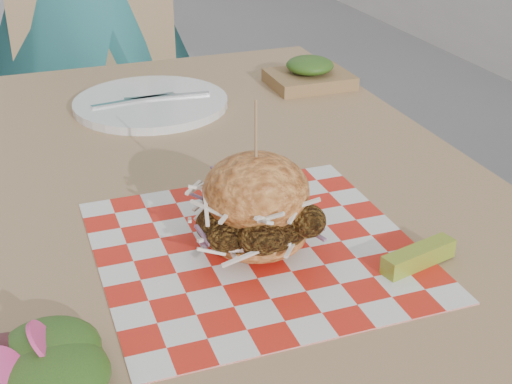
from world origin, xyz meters
TOP-DOWN VIEW (x-y plane):
  - patio_table at (-0.26, -0.18)m, footprint 0.80×1.20m
  - patio_chair at (-0.25, 0.76)m, footprint 0.45×0.46m
  - paper_liner at (-0.25, -0.36)m, footprint 0.36×0.36m
  - sandwich at (-0.25, -0.36)m, footprint 0.16×0.16m
  - pickle_spear at (-0.09, -0.46)m, footprint 0.10×0.04m
  - side_salad at (-0.51, -0.52)m, footprint 0.13×0.14m
  - place_setting at (-0.26, 0.15)m, footprint 0.27×0.27m
  - kraft_tray at (0.05, 0.16)m, footprint 0.15×0.12m

SIDE VIEW (x-z plane):
  - patio_chair at x=-0.25m, z-range 0.08..1.03m
  - patio_table at x=-0.26m, z-range 0.30..1.05m
  - paper_liner at x=-0.25m, z-range 0.75..0.75m
  - place_setting at x=-0.26m, z-range 0.75..0.77m
  - pickle_spear at x=-0.09m, z-range 0.75..0.77m
  - side_salad at x=-0.51m, z-range 0.74..0.79m
  - kraft_tray at x=0.05m, z-range 0.74..0.80m
  - sandwich at x=-0.25m, z-range 0.71..0.89m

